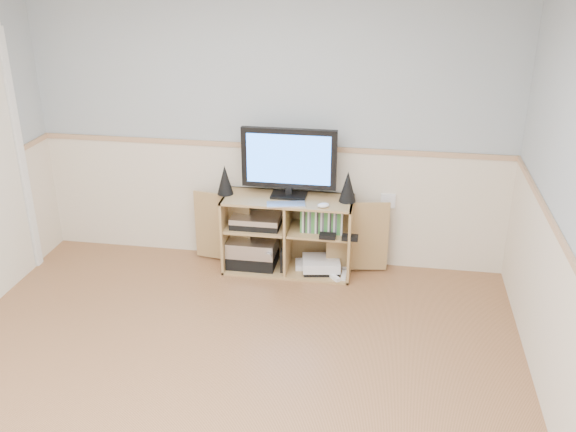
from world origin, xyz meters
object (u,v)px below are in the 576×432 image
object	(u,v)px
media_cabinet	(289,231)
game_consoles	(320,265)
monitor	(289,160)
keyboard	(286,204)

from	to	relation	value
media_cabinet	game_consoles	world-z (taller)	media_cabinet
media_cabinet	monitor	size ratio (longest dim) A/B	2.15
media_cabinet	keyboard	size ratio (longest dim) A/B	5.44
monitor	game_consoles	distance (m)	0.93
keyboard	game_consoles	world-z (taller)	keyboard
media_cabinet	game_consoles	xyz separation A→B (m)	(0.28, -0.06, -0.26)
monitor	keyboard	size ratio (longest dim) A/B	2.53
media_cabinet	monitor	world-z (taller)	monitor
keyboard	monitor	bearing A→B (deg)	80.80
media_cabinet	keyboard	bearing A→B (deg)	-87.74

